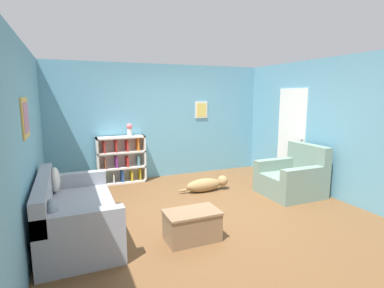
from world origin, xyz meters
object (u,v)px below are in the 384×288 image
(dog, at_px, (207,184))
(recliner_chair, at_px, (293,178))
(vase, at_px, (129,129))
(bookshelf, at_px, (122,160))
(coffee_table, at_px, (192,224))
(couch, at_px, (74,215))

(dog, bearing_deg, recliner_chair, -29.28)
(recliner_chair, distance_m, dog, 1.67)
(recliner_chair, bearing_deg, vase, 142.60)
(bookshelf, height_order, coffee_table, bookshelf)
(bookshelf, distance_m, coffee_table, 3.08)
(couch, height_order, coffee_table, couch)
(vase, bearing_deg, dog, -44.94)
(bookshelf, relative_size, coffee_table, 1.43)
(recliner_chair, xyz_separation_m, dog, (-1.45, 0.81, -0.19))
(couch, xyz_separation_m, dog, (2.51, 1.07, -0.18))
(coffee_table, bearing_deg, vase, 93.77)
(bookshelf, bearing_deg, coffee_table, -82.70)
(recliner_chair, distance_m, coffee_table, 2.69)
(coffee_table, bearing_deg, bookshelf, 97.30)
(bookshelf, height_order, dog, bookshelf)
(couch, bearing_deg, recliner_chair, 3.75)
(recliner_chair, height_order, coffee_table, recliner_chair)
(recliner_chair, height_order, dog, recliner_chair)
(bookshelf, xyz_separation_m, coffee_table, (0.39, -3.04, -0.29))
(recliner_chair, bearing_deg, coffee_table, -159.50)
(recliner_chair, relative_size, dog, 0.97)
(coffee_table, height_order, vase, vase)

